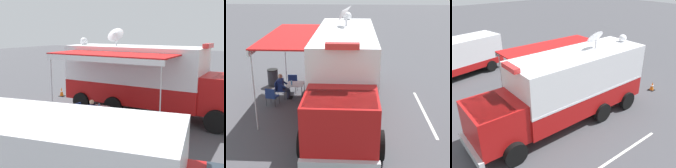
# 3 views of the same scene
# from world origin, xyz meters

# --- Properties ---
(ground_plane) EXTENTS (100.00, 100.00, 0.00)m
(ground_plane) POSITION_xyz_m (0.00, 0.00, 0.00)
(ground_plane) COLOR #47474C
(lot_stripe) EXTENTS (0.15, 4.80, 0.01)m
(lot_stripe) POSITION_xyz_m (-3.54, 0.73, 0.00)
(lot_stripe) COLOR silver
(lot_stripe) RESTS_ON ground
(command_truck) EXTENTS (4.89, 9.50, 4.53)m
(command_truck) POSITION_xyz_m (0.03, 0.75, 1.94)
(command_truck) COLOR #B71414
(command_truck) RESTS_ON ground
(folding_table) EXTENTS (0.80, 0.80, 0.73)m
(folding_table) POSITION_xyz_m (2.46, -0.65, 0.67)
(folding_table) COLOR silver
(folding_table) RESTS_ON ground
(water_bottle) EXTENTS (0.07, 0.07, 0.22)m
(water_bottle) POSITION_xyz_m (2.61, -0.51, 0.83)
(water_bottle) COLOR #4C99D8
(water_bottle) RESTS_ON folding_table
(folding_chair_at_table) EXTENTS (0.48, 0.48, 0.87)m
(folding_chair_at_table) POSITION_xyz_m (3.26, -0.55, 0.51)
(folding_chair_at_table) COLOR navy
(folding_chair_at_table) RESTS_ON ground
(folding_chair_beside_table) EXTENTS (0.48, 0.48, 0.87)m
(folding_chair_beside_table) POSITION_xyz_m (2.79, -1.50, 0.51)
(folding_chair_beside_table) COLOR navy
(folding_chair_beside_table) RESTS_ON ground
(folding_chair_spare_by_truck) EXTENTS (0.57, 0.57, 0.87)m
(folding_chair_spare_by_truck) POSITION_xyz_m (3.38, 0.39, 0.51)
(folding_chair_spare_by_truck) COLOR navy
(folding_chair_spare_by_truck) RESTS_ON ground
(seated_responder) EXTENTS (0.66, 0.55, 1.25)m
(seated_responder) POSITION_xyz_m (3.07, -0.55, 0.65)
(seated_responder) COLOR navy
(seated_responder) RESTS_ON ground
(trash_bin) EXTENTS (0.57, 0.57, 0.91)m
(trash_bin) POSITION_xyz_m (4.04, -2.37, 0.46)
(trash_bin) COLOR #2D2D33
(trash_bin) RESTS_ON ground
(traffic_cone) EXTENTS (0.36, 0.36, 0.58)m
(traffic_cone) POSITION_xyz_m (-0.82, -5.69, 0.28)
(traffic_cone) COLOR black
(traffic_cone) RESTS_ON ground
(support_truck) EXTENTS (3.41, 7.07, 2.70)m
(support_truck) POSITION_xyz_m (9.46, 3.30, 1.39)
(support_truck) COLOR white
(support_truck) RESTS_ON ground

